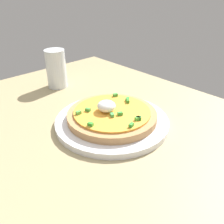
# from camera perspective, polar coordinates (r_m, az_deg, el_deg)

# --- Properties ---
(dining_table) EXTENTS (1.14, 0.75, 0.02)m
(dining_table) POSITION_cam_1_polar(r_m,az_deg,el_deg) (0.60, 2.79, -6.62)
(dining_table) COLOR tan
(dining_table) RESTS_ON ground
(plate) EXTENTS (0.29, 0.29, 0.02)m
(plate) POSITION_cam_1_polar(r_m,az_deg,el_deg) (0.64, -0.00, -2.18)
(plate) COLOR white
(plate) RESTS_ON dining_table
(pizza) EXTENTS (0.23, 0.23, 0.05)m
(pizza) POSITION_cam_1_polar(r_m,az_deg,el_deg) (0.63, -0.06, -0.59)
(pizza) COLOR tan
(pizza) RESTS_ON plate
(cup_near) EXTENTS (0.07, 0.07, 0.13)m
(cup_near) POSITION_cam_1_polar(r_m,az_deg,el_deg) (0.86, -12.79, 9.39)
(cup_near) COLOR silver
(cup_near) RESTS_ON dining_table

